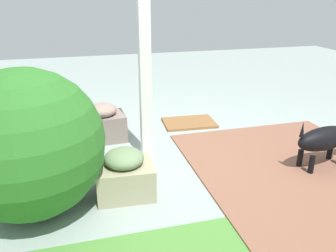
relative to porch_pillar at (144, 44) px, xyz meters
name	(u,v)px	position (x,y,z in m)	size (l,w,h in m)	color
ground_plane	(186,157)	(-0.36, 0.15, -1.11)	(12.00, 12.00, 0.00)	#8F9D97
brick_path	(305,178)	(-1.25, 0.81, -1.10)	(1.80, 2.40, 0.02)	brown
porch_pillar	(144,44)	(0.00, 0.00, 0.00)	(0.10, 0.10, 2.21)	white
stone_planter_nearest	(103,123)	(0.38, -0.52, -0.91)	(0.49, 0.37, 0.42)	gray
stone_planter_mid	(125,174)	(0.31, 0.63, -0.93)	(0.47, 0.41, 0.39)	tan
round_shrub	(28,144)	(0.98, 0.68, -0.57)	(1.08, 1.08, 1.08)	#2B6B24
terracotta_pot_broad	(0,149)	(1.35, -0.09, -0.91)	(0.31, 0.31, 0.34)	#C96741
terracotta_pot_spiky	(41,111)	(1.02, -0.73, -0.78)	(0.26, 0.26, 0.68)	#BA5D3B
dog	(329,137)	(-1.57, 0.65, -0.81)	(0.75, 0.29, 0.51)	black
doormat	(189,123)	(-0.69, -0.72, -1.09)	(0.63, 0.43, 0.03)	brown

